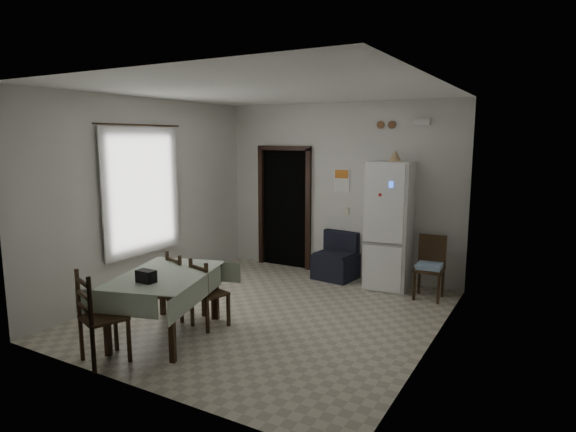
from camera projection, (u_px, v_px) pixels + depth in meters
The scene contains 25 objects.
ground at pixel (270, 314), 6.41m from camera, with size 4.50×4.50×0.00m, color #B9AF97.
ceiling at pixel (268, 90), 5.95m from camera, with size 4.20×4.50×0.02m, color white, non-canonical shape.
wall_back at pixel (339, 190), 8.11m from camera, with size 4.20×0.02×2.90m, color silver, non-canonical shape.
wall_front at pixel (135, 237), 4.25m from camera, with size 4.20×0.02×2.90m, color silver, non-canonical shape.
wall_left at pixel (150, 196), 7.20m from camera, with size 0.02×4.50×2.90m, color silver, non-canonical shape.
wall_right at pixel (435, 220), 5.16m from camera, with size 0.02×4.50×2.90m, color silver, non-canonical shape.
doorway at pixel (291, 207), 8.86m from camera, with size 1.06×0.52×2.22m.
window_recess at pixel (137, 191), 7.04m from camera, with size 0.10×1.20×1.60m, color silver.
curtain at pixel (142, 191), 6.99m from camera, with size 0.02×1.45×1.85m, color silver.
curtain_rod at pixel (140, 125), 6.83m from camera, with size 0.02×0.02×1.60m, color black.
calendar at pixel (342, 180), 8.05m from camera, with size 0.28×0.02×0.40m, color white.
calendar_image at pixel (342, 174), 8.03m from camera, with size 0.24×0.01×0.14m, color orange.
light_switch at pixel (347, 211), 8.09m from camera, with size 0.08×0.02×0.12m, color beige.
vent_left at pixel (381, 125), 7.59m from camera, with size 0.12×0.12×0.03m, color brown.
vent_right at pixel (392, 125), 7.50m from camera, with size 0.12×0.12×0.03m, color brown.
emergency_light at pixel (422, 122), 7.24m from camera, with size 0.25×0.07×0.09m, color white.
fridge at pixel (390, 225), 7.42m from camera, with size 0.64×0.64×1.97m, color white, non-canonical shape.
tan_cone at pixel (395, 156), 7.22m from camera, with size 0.20×0.20×0.17m, color tan.
navy_seat at pixel (336, 256), 7.96m from camera, with size 0.64×0.61×0.77m, color black, non-canonical shape.
corner_chair at pixel (429, 268), 6.95m from camera, with size 0.40×0.40×0.92m, color black, non-canonical shape.
dining_table at pixel (166, 305), 5.64m from camera, with size 0.95×1.45×0.75m, color #98A78F, non-canonical shape.
black_bag at pixel (146, 276), 5.25m from camera, with size 0.21×0.13×0.14m, color black.
dining_chair_far_left at pixel (185, 284), 6.26m from camera, with size 0.38×0.38×0.88m, color black, non-canonical shape.
dining_chair_far_right at pixel (210, 293), 5.92m from camera, with size 0.37×0.37×0.86m, color black, non-canonical shape.
dining_chair_near_head at pixel (104, 316), 4.97m from camera, with size 0.42×0.42×0.99m, color black, non-canonical shape.
Camera 1 is at (3.23, -5.20, 2.31)m, focal length 30.00 mm.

